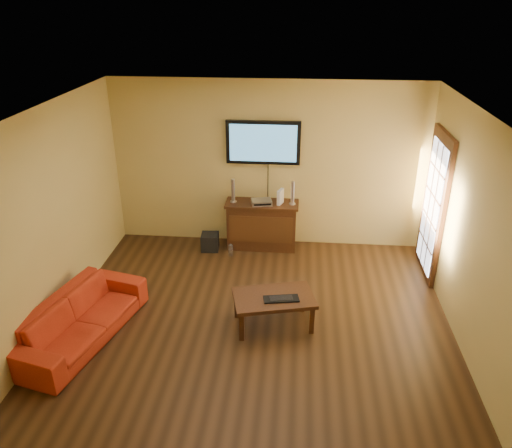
# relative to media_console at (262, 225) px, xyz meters

# --- Properties ---
(ground_plane) EXTENTS (5.00, 5.00, 0.00)m
(ground_plane) POSITION_rel_media_console_xyz_m (0.07, -2.27, -0.40)
(ground_plane) COLOR black
(ground_plane) RESTS_ON ground
(room_walls) EXTENTS (5.00, 5.00, 5.00)m
(room_walls) POSITION_rel_media_console_xyz_m (0.07, -1.64, 1.29)
(room_walls) COLOR tan
(room_walls) RESTS_ON ground
(french_door) EXTENTS (0.07, 1.02, 2.22)m
(french_door) POSITION_rel_media_console_xyz_m (2.53, -0.57, 0.65)
(french_door) COLOR #33190B
(french_door) RESTS_ON ground
(media_console) EXTENTS (1.18, 0.45, 0.79)m
(media_console) POSITION_rel_media_console_xyz_m (0.00, 0.00, 0.00)
(media_console) COLOR #33190B
(media_console) RESTS_ON ground
(television) EXTENTS (1.17, 0.08, 0.69)m
(television) POSITION_rel_media_console_xyz_m (-0.00, 0.19, 1.33)
(television) COLOR black
(television) RESTS_ON ground
(coffee_table) EXTENTS (1.11, 0.82, 0.43)m
(coffee_table) POSITION_rel_media_console_xyz_m (0.32, -2.14, -0.03)
(coffee_table) COLOR #33190B
(coffee_table) RESTS_ON ground
(sofa) EXTENTS (0.99, 1.98, 0.74)m
(sofa) POSITION_rel_media_console_xyz_m (-2.01, -2.60, -0.03)
(sofa) COLOR #B62D14
(sofa) RESTS_ON ground
(speaker_left) EXTENTS (0.11, 0.11, 0.39)m
(speaker_left) POSITION_rel_media_console_xyz_m (-0.46, 0.00, 0.57)
(speaker_left) COLOR silver
(speaker_left) RESTS_ON media_console
(speaker_right) EXTENTS (0.10, 0.10, 0.38)m
(speaker_right) POSITION_rel_media_console_xyz_m (0.49, -0.01, 0.57)
(speaker_right) COLOR silver
(speaker_right) RESTS_ON media_console
(av_receiver) EXTENTS (0.36, 0.29, 0.07)m
(av_receiver) POSITION_rel_media_console_xyz_m (-0.00, -0.05, 0.43)
(av_receiver) COLOR silver
(av_receiver) RESTS_ON media_console
(game_console) EXTENTS (0.11, 0.18, 0.24)m
(game_console) POSITION_rel_media_console_xyz_m (0.30, -0.01, 0.51)
(game_console) COLOR white
(game_console) RESTS_ON media_console
(subwoofer) EXTENTS (0.29, 0.29, 0.28)m
(subwoofer) POSITION_rel_media_console_xyz_m (-0.84, -0.18, -0.26)
(subwoofer) COLOR black
(subwoofer) RESTS_ON ground
(bottle) EXTENTS (0.08, 0.08, 0.22)m
(bottle) POSITION_rel_media_console_xyz_m (-0.47, -0.38, -0.30)
(bottle) COLOR white
(bottle) RESTS_ON ground
(keyboard) EXTENTS (0.46, 0.24, 0.03)m
(keyboard) POSITION_rel_media_console_xyz_m (0.42, -2.20, 0.04)
(keyboard) COLOR black
(keyboard) RESTS_ON coffee_table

